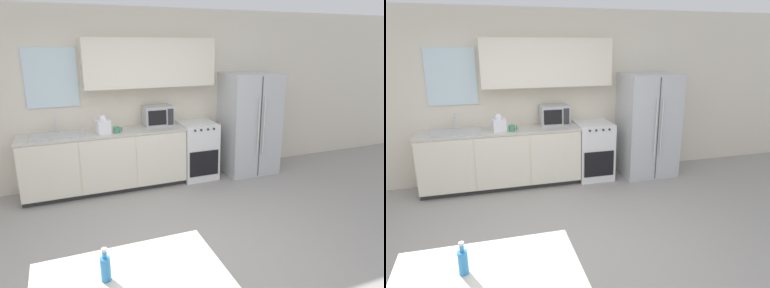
{
  "view_description": "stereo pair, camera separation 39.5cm",
  "coord_description": "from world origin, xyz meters",
  "views": [
    {
      "loc": [
        -0.98,
        -2.93,
        2.16
      ],
      "look_at": [
        0.41,
        0.6,
        1.05
      ],
      "focal_mm": 32.0,
      "sensor_mm": 36.0,
      "label": 1
    },
    {
      "loc": [
        -0.61,
        -3.05,
        2.16
      ],
      "look_at": [
        0.41,
        0.6,
        1.05
      ],
      "focal_mm": 32.0,
      "sensor_mm": 36.0,
      "label": 2
    }
  ],
  "objects": [
    {
      "name": "kitchen_counter",
      "position": [
        -0.4,
        2.1,
        0.46
      ],
      "size": [
        2.41,
        0.61,
        0.92
      ],
      "color": "#333333",
      "rests_on": "ground_plane"
    },
    {
      "name": "ground_plane",
      "position": [
        0.0,
        0.0,
        0.0
      ],
      "size": [
        12.0,
        12.0,
        0.0
      ],
      "primitive_type": "plane",
      "color": "gray"
    },
    {
      "name": "refrigerator",
      "position": [
        2.03,
        2.04,
        0.85
      ],
      "size": [
        0.89,
        0.76,
        1.71
      ],
      "color": "silver",
      "rests_on": "ground_plane"
    },
    {
      "name": "drink_bottle",
      "position": [
        -0.81,
        -1.02,
        0.81
      ],
      "size": [
        0.06,
        0.06,
        0.23
      ],
      "color": "#338CD8",
      "rests_on": "dining_table"
    },
    {
      "name": "wall_back",
      "position": [
        0.06,
        2.39,
        1.46
      ],
      "size": [
        12.0,
        0.38,
        2.7
      ],
      "color": "beige",
      "rests_on": "ground_plane"
    },
    {
      "name": "dining_table",
      "position": [
        -0.67,
        -1.04,
        0.62
      ],
      "size": [
        1.22,
        0.75,
        0.72
      ],
      "color": "beige",
      "rests_on": "ground_plane"
    },
    {
      "name": "grocery_bag_0",
      "position": [
        -0.42,
        2.0,
        1.03
      ],
      "size": [
        0.21,
        0.19,
        0.27
      ],
      "rotation": [
        0.0,
        0.0,
        0.19
      ],
      "color": "white",
      "rests_on": "kitchen_counter"
    },
    {
      "name": "kitchen_sink",
      "position": [
        -1.04,
        2.11,
        0.93
      ],
      "size": [
        0.73,
        0.43,
        0.25
      ],
      "color": "#B7BABC",
      "rests_on": "kitchen_counter"
    },
    {
      "name": "oven_range",
      "position": [
        1.09,
        2.1,
        0.47
      ],
      "size": [
        0.57,
        0.62,
        0.93
      ],
      "color": "white",
      "rests_on": "ground_plane"
    },
    {
      "name": "microwave",
      "position": [
        0.46,
        2.21,
        1.07
      ],
      "size": [
        0.44,
        0.32,
        0.31
      ],
      "color": "#B7BABC",
      "rests_on": "kitchen_counter"
    },
    {
      "name": "coffee_mug",
      "position": [
        -0.22,
        1.97,
        0.96
      ],
      "size": [
        0.13,
        0.09,
        0.09
      ],
      "color": "#3F8C66",
      "rests_on": "kitchen_counter"
    }
  ]
}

